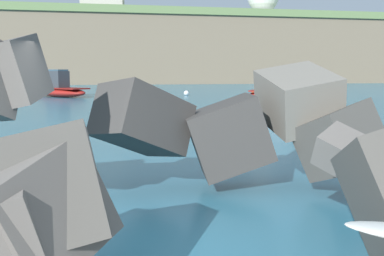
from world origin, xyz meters
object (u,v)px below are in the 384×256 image
at_px(station_building_west, 106,3).
at_px(station_building_central, 101,1).
at_px(mooring_buoy_inner, 254,93).
at_px(boat_near_right, 283,91).
at_px(mooring_buoy_middle, 186,93).
at_px(radar_dome, 263,0).
at_px(boat_mid_left, 60,89).

xyz_separation_m(station_building_west, station_building_central, (-1.16, -1.74, -0.04)).
xyz_separation_m(mooring_buoy_inner, station_building_central, (-11.52, 54.39, 15.00)).
height_order(boat_near_right, station_building_central, station_building_central).
bearing_deg(mooring_buoy_middle, station_building_west, 94.32).
height_order(mooring_buoy_inner, radar_dome, radar_dome).
bearing_deg(station_building_west, radar_dome, 7.57).
height_order(mooring_buoy_inner, station_building_west, station_building_west).
bearing_deg(station_building_central, station_building_west, 56.45).
bearing_deg(station_building_central, boat_near_right, -80.02).
bearing_deg(boat_near_right, radar_dome, 70.86).
relative_size(boat_mid_left, mooring_buoy_middle, 12.56).
bearing_deg(station_building_central, boat_mid_left, -95.48).
bearing_deg(boat_mid_left, mooring_buoy_inner, -0.57).
height_order(boat_mid_left, station_building_central, station_building_central).
relative_size(mooring_buoy_inner, station_building_central, 0.05).
height_order(boat_mid_left, station_building_west, station_building_west).
bearing_deg(radar_dome, station_building_west, -172.43).
bearing_deg(mooring_buoy_inner, boat_mid_left, 179.43).
relative_size(boat_mid_left, station_building_central, 0.68).
relative_size(boat_mid_left, station_building_west, 0.80).
height_order(mooring_buoy_middle, radar_dome, radar_dome).
distance_m(radar_dome, station_building_central, 35.35).
height_order(boat_near_right, station_building_west, station_building_west).
xyz_separation_m(boat_mid_left, station_building_west, (6.36, 55.96, 14.58)).
xyz_separation_m(radar_dome, station_building_central, (-34.74, -6.21, -2.09)).
bearing_deg(boat_near_right, station_building_central, 99.98).
relative_size(mooring_buoy_middle, radar_dome, 0.05).
height_order(radar_dome, station_building_central, radar_dome).
relative_size(mooring_buoy_middle, station_building_west, 0.06).
xyz_separation_m(boat_near_right, station_building_central, (-10.97, 62.30, 14.57)).
xyz_separation_m(boat_near_right, mooring_buoy_inner, (0.55, 7.91, -0.43)).
bearing_deg(boat_near_right, mooring_buoy_inner, 86.01).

